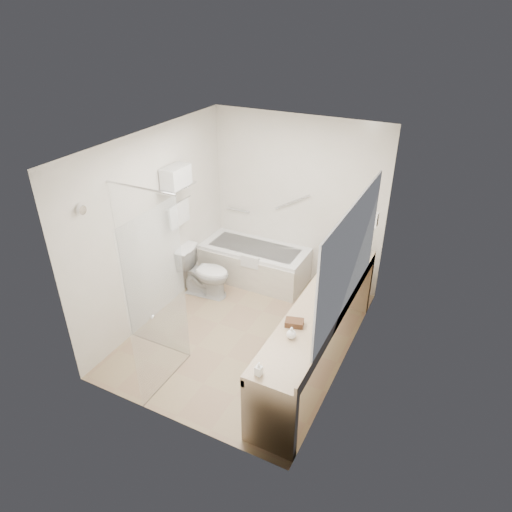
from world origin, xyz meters
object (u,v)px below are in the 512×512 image
at_px(bathtub, 255,263).
at_px(amenity_basket, 294,323).
at_px(toilet, 205,272).
at_px(vanity_counter, 319,321).
at_px(water_bottle_left, 346,253).

height_order(bathtub, amenity_basket, amenity_basket).
bearing_deg(toilet, bathtub, -38.63).
xyz_separation_m(vanity_counter, toilet, (-1.97, 0.69, -0.28)).
bearing_deg(bathtub, water_bottle_left, -9.99).
height_order(toilet, water_bottle_left, water_bottle_left).
bearing_deg(toilet, amenity_basket, -127.34).
height_order(bathtub, water_bottle_left, water_bottle_left).
bearing_deg(amenity_basket, vanity_counter, 74.11).
distance_m(bathtub, toilet, 0.83).
xyz_separation_m(toilet, amenity_basket, (1.85, -1.14, 0.52)).
relative_size(bathtub, amenity_basket, 8.43).
distance_m(vanity_counter, toilet, 2.11).
distance_m(bathtub, water_bottle_left, 1.63).
distance_m(vanity_counter, amenity_basket, 0.52).
xyz_separation_m(bathtub, water_bottle_left, (1.46, -0.26, 0.67)).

